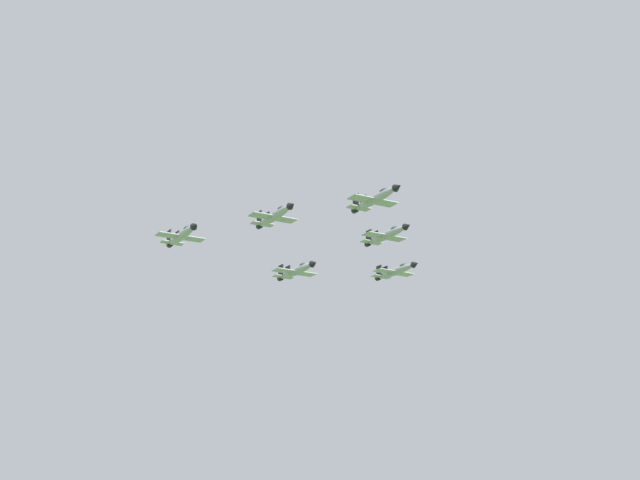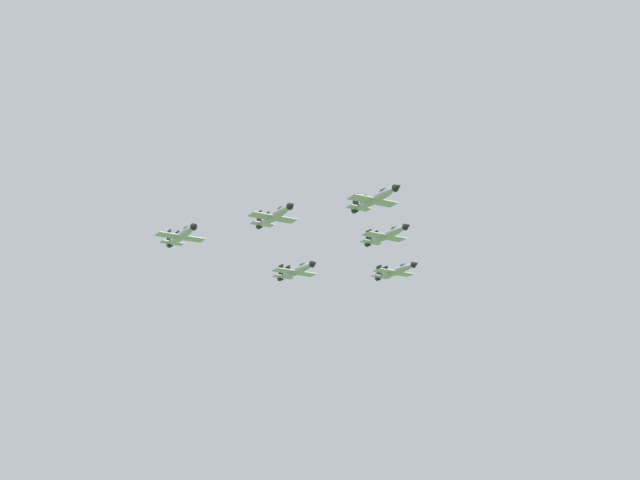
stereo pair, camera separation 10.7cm
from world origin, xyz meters
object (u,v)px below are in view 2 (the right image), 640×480
at_px(jet_lead, 375,199).
at_px(jet_slot_rear, 296,271).
at_px(jet_left_wingman, 387,235).
at_px(jet_right_wingman, 275,216).
at_px(jet_left_outer, 396,271).
at_px(jet_right_outer, 182,235).

height_order(jet_lead, jet_slot_rear, jet_lead).
xyz_separation_m(jet_left_wingman, jet_right_wingman, (27.83, -0.57, -0.18)).
distance_m(jet_left_wingman, jet_slot_rear, 22.39).
bearing_deg(jet_right_wingman, jet_left_outer, 112.26).
xyz_separation_m(jet_right_wingman, jet_right_outer, (13.58, -16.65, -1.93)).
bearing_deg(jet_slot_rear, jet_right_wingman, -41.51).
xyz_separation_m(jet_lead, jet_left_outer, (-28.49, -32.17, -3.62)).
distance_m(jet_left_wingman, jet_left_outer, 21.66).
height_order(jet_left_wingman, jet_slot_rear, jet_left_wingman).
bearing_deg(jet_slot_rear, jet_left_wingman, 39.22).
bearing_deg(jet_left_outer, jet_left_wingman, -40.88).
bearing_deg(jet_right_wingman, jet_slot_rear, 140.48).
distance_m(jet_right_wingman, jet_left_outer, 44.91).
xyz_separation_m(jet_left_outer, jet_slot_rear, (27.82, -0.57, -3.58)).
height_order(jet_lead, jet_left_wingman, jet_lead).
xyz_separation_m(jet_right_outer, jet_slot_rear, (-27.83, 0.57, -4.19)).
height_order(jet_lead, jet_left_outer, jet_lead).
bearing_deg(jet_lead, jet_right_outer, -139.16).
xyz_separation_m(jet_left_wingman, jet_left_outer, (-14.25, -16.08, -2.71)).
bearing_deg(jet_right_outer, jet_right_wingman, 40.83).
relative_size(jet_left_wingman, jet_left_outer, 0.98).
bearing_deg(jet_lead, jet_left_outer, 140.11).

